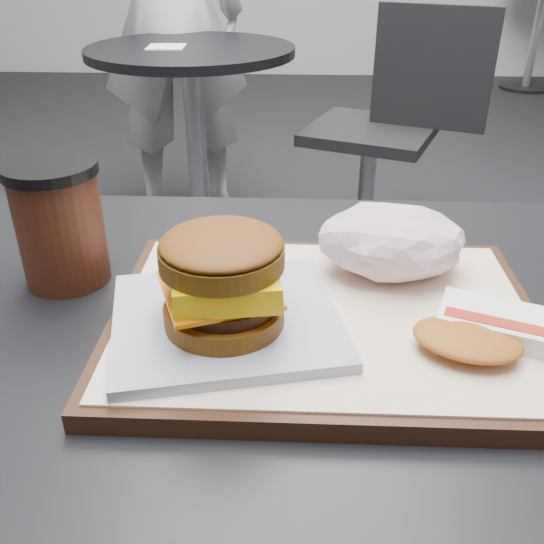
{
  "coord_description": "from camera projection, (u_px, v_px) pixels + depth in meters",
  "views": [
    {
      "loc": [
        0.02,
        -0.46,
        1.09
      ],
      "look_at": [
        -0.0,
        -0.02,
        0.83
      ],
      "focal_mm": 40.0,
      "sensor_mm": 36.0,
      "label": 1
    }
  ],
  "objects": [
    {
      "name": "bg_table_far",
      "position": [
        540.0,
        11.0,
        4.5
      ],
      "size": [
        0.66,
        0.66,
        0.75
      ],
      "color": "black",
      "rests_on": "ground"
    },
    {
      "name": "hash_brown",
      "position": [
        482.0,
        329.0,
        0.5
      ],
      "size": [
        0.13,
        0.11,
        0.02
      ],
      "color": "white",
      "rests_on": "serving_tray"
    },
    {
      "name": "serving_tray",
      "position": [
        325.0,
        321.0,
        0.54
      ],
      "size": [
        0.38,
        0.28,
        0.02
      ],
      "color": "black",
      "rests_on": "customer_table"
    },
    {
      "name": "neighbor_table",
      "position": [
        194.0,
        106.0,
        2.11
      ],
      "size": [
        0.7,
        0.7,
        0.75
      ],
      "color": "black",
      "rests_on": "ground"
    },
    {
      "name": "napkin",
      "position": [
        166.0,
        47.0,
        1.99
      ],
      "size": [
        0.12,
        0.12,
        0.0
      ],
      "primitive_type": "cube",
      "rotation": [
        0.0,
        0.0,
        0.03
      ],
      "color": "white",
      "rests_on": "neighbor_table"
    },
    {
      "name": "breakfast_sandwich",
      "position": [
        224.0,
        290.0,
        0.49
      ],
      "size": [
        0.22,
        0.21,
        0.09
      ],
      "color": "silver",
      "rests_on": "serving_tray"
    },
    {
      "name": "coffee_cup",
      "position": [
        59.0,
        221.0,
        0.6
      ],
      "size": [
        0.09,
        0.09,
        0.13
      ],
      "color": "#3F190F",
      "rests_on": "customer_table"
    },
    {
      "name": "neighbor_chair",
      "position": [
        391.0,
        118.0,
        2.13
      ],
      "size": [
        0.65,
        0.55,
        0.88
      ],
      "color": "#97979C",
      "rests_on": "ground"
    },
    {
      "name": "crumpled_wrapper",
      "position": [
        392.0,
        241.0,
        0.59
      ],
      "size": [
        0.14,
        0.11,
        0.06
      ],
      "primitive_type": null,
      "color": "white",
      "rests_on": "serving_tray"
    },
    {
      "name": "patron",
      "position": [
        170.0,
        11.0,
        2.34
      ],
      "size": [
        0.65,
        0.49,
        1.62
      ],
      "primitive_type": "imported",
      "rotation": [
        0.0,
        0.0,
        3.32
      ],
      "color": "silver",
      "rests_on": "ground"
    },
    {
      "name": "customer_table",
      "position": [
        276.0,
        468.0,
        0.65
      ],
      "size": [
        0.8,
        0.6,
        0.77
      ],
      "color": "#A5A5AA",
      "rests_on": "ground"
    }
  ]
}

